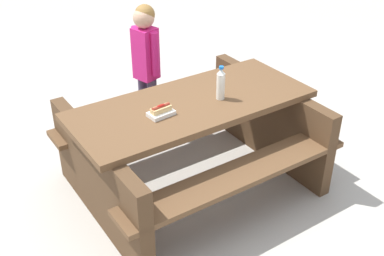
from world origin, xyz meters
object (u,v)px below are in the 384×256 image
object	(u,v)px
picnic_table	(192,137)
child_in_coat	(146,54)
hotdog_tray	(161,111)
soda_bottle	(221,84)

from	to	relation	value
picnic_table	child_in_coat	size ratio (longest dim) A/B	1.54
picnic_table	hotdog_tray	size ratio (longest dim) A/B	10.22
soda_bottle	hotdog_tray	xyz separation A→B (m)	(0.49, -0.05, -0.09)
hotdog_tray	picnic_table	bearing A→B (deg)	-173.02
soda_bottle	child_in_coat	distance (m)	1.01
soda_bottle	hotdog_tray	distance (m)	0.50
hotdog_tray	child_in_coat	size ratio (longest dim) A/B	0.15
hotdog_tray	child_in_coat	distance (m)	1.07
child_in_coat	picnic_table	bearing A→B (deg)	78.84
hotdog_tray	child_in_coat	world-z (taller)	child_in_coat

